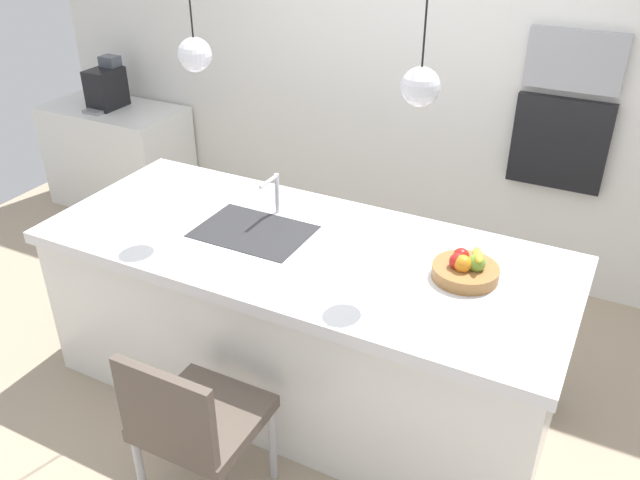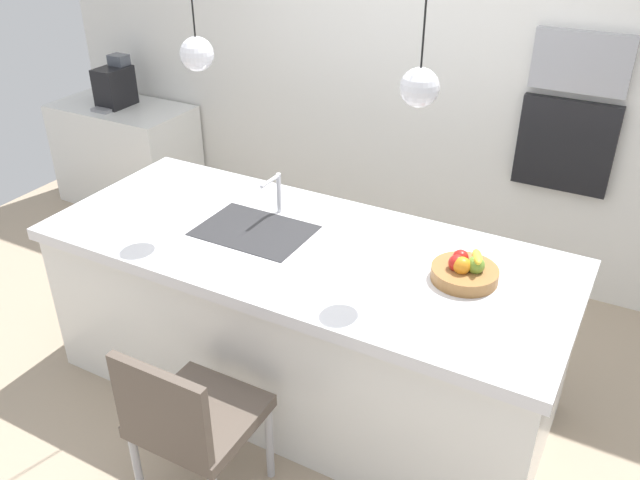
{
  "view_description": "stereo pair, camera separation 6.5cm",
  "coord_description": "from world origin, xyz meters",
  "px_view_note": "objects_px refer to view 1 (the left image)",
  "views": [
    {
      "loc": [
        1.34,
        -2.41,
        2.49
      ],
      "look_at": [
        0.1,
        0.0,
        0.93
      ],
      "focal_mm": 37.0,
      "sensor_mm": 36.0,
      "label": 1
    },
    {
      "loc": [
        1.4,
        -2.38,
        2.49
      ],
      "look_at": [
        0.1,
        0.0,
        0.93
      ],
      "focal_mm": 37.0,
      "sensor_mm": 36.0,
      "label": 2
    }
  ],
  "objects_px": {
    "fruit_bowl": "(466,269)",
    "coffee_machine": "(106,87)",
    "microwave": "(575,60)",
    "oven": "(559,143)",
    "chair_near": "(193,420)"
  },
  "relations": [
    {
      "from": "coffee_machine",
      "to": "oven",
      "type": "xyz_separation_m",
      "value": [
        3.34,
        0.3,
        0.03
      ]
    },
    {
      "from": "fruit_bowl",
      "to": "chair_near",
      "type": "distance_m",
      "value": 1.33
    },
    {
      "from": "fruit_bowl",
      "to": "coffee_machine",
      "type": "relative_size",
      "value": 0.78
    },
    {
      "from": "coffee_machine",
      "to": "oven",
      "type": "bearing_deg",
      "value": 5.09
    },
    {
      "from": "coffee_machine",
      "to": "chair_near",
      "type": "xyz_separation_m",
      "value": [
        2.4,
        -2.18,
        -0.48
      ]
    },
    {
      "from": "fruit_bowl",
      "to": "coffee_machine",
      "type": "height_order",
      "value": "coffee_machine"
    },
    {
      "from": "microwave",
      "to": "oven",
      "type": "distance_m",
      "value": 0.5
    },
    {
      "from": "chair_near",
      "to": "oven",
      "type": "bearing_deg",
      "value": 69.18
    },
    {
      "from": "microwave",
      "to": "oven",
      "type": "height_order",
      "value": "microwave"
    },
    {
      "from": "fruit_bowl",
      "to": "chair_near",
      "type": "xyz_separation_m",
      "value": [
        -0.81,
        -0.96,
        -0.43
      ]
    },
    {
      "from": "coffee_machine",
      "to": "chair_near",
      "type": "bearing_deg",
      "value": -42.21
    },
    {
      "from": "microwave",
      "to": "oven",
      "type": "bearing_deg",
      "value": 180.0
    },
    {
      "from": "microwave",
      "to": "chair_near",
      "type": "relative_size",
      "value": 0.62
    },
    {
      "from": "oven",
      "to": "chair_near",
      "type": "relative_size",
      "value": 0.65
    },
    {
      "from": "fruit_bowl",
      "to": "chair_near",
      "type": "relative_size",
      "value": 0.34
    }
  ]
}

